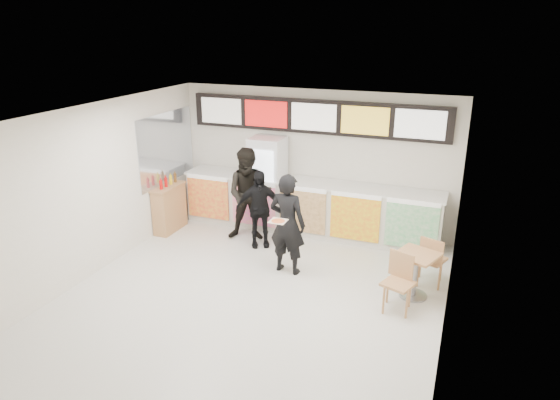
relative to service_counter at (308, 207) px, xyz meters
The scene contains 15 objects.
floor 3.15m from the service_counter, 90.00° to the right, with size 7.00×7.00×0.00m, color beige.
ceiling 3.93m from the service_counter, 90.00° to the right, with size 7.00×7.00×0.00m, color white.
wall_back 1.01m from the service_counter, 90.00° to the left, with size 6.00×6.00×0.00m, color silver.
wall_left 4.41m from the service_counter, 134.13° to the right, with size 7.00×7.00×0.00m, color silver.
wall_right 4.41m from the service_counter, 45.87° to the right, with size 7.00×7.00×0.00m, color silver.
service_counter is the anchor object (origin of this frame).
menu_board 1.90m from the service_counter, 90.00° to the left, with size 5.50×0.14×0.70m.
drinks_fridge 1.03m from the service_counter, behind, with size 0.70×0.67×2.00m.
mirror_panel 3.28m from the service_counter, 167.87° to the right, with size 0.01×2.00×1.50m, color #B2B7BF.
customer_main 1.88m from the service_counter, 83.26° to the right, with size 0.67×0.44×1.85m, color black.
customer_left 1.32m from the service_counter, 143.81° to the right, with size 0.94×0.73×1.94m, color black.
customer_mid 1.24m from the service_counter, 125.16° to the right, with size 0.93×0.39×1.58m, color black.
pizza_slice 2.37m from the service_counter, 84.58° to the right, with size 0.36×0.36×0.02m.
cafe_table 3.13m from the service_counter, 37.79° to the right, with size 0.95×1.62×0.92m.
condiment_ledge 2.98m from the service_counter, 161.13° to the right, with size 0.36×0.90×1.20m.
Camera 1 is at (3.04, -6.38, 4.28)m, focal length 32.00 mm.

